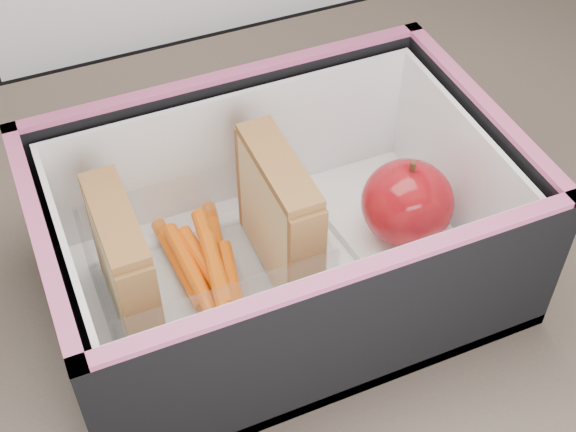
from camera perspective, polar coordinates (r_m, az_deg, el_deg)
name	(u,v)px	position (r m, az deg, el deg)	size (l,w,h in m)	color
kitchen_table	(338,342)	(0.71, 3.57, -8.90)	(1.20, 0.80, 0.75)	brown
lunch_bag	(278,217)	(0.58, -0.71, -0.04)	(0.33, 0.29, 0.33)	black
plastic_tub	(206,260)	(0.59, -5.84, -3.11)	(0.16, 0.11, 0.07)	white
sandwich_left	(125,265)	(0.57, -11.55, -3.43)	(0.03, 0.09, 0.10)	#DEC886
sandwich_right	(279,215)	(0.58, -0.63, 0.05)	(0.03, 0.10, 0.11)	#DEC886
carrot_sticks	(209,272)	(0.60, -5.63, -3.98)	(0.06, 0.15, 0.03)	#DB3C02
paper_napkin	(394,233)	(0.65, 7.57, -1.18)	(0.08, 0.09, 0.01)	white
red_apple	(407,203)	(0.62, 8.48, 0.94)	(0.10, 0.10, 0.08)	maroon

